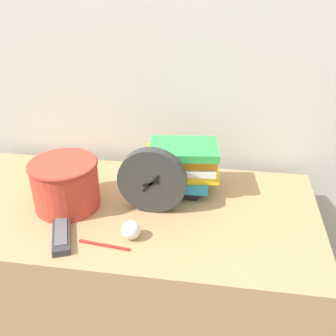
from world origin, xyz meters
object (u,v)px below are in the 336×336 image
at_px(desk_clock, 152,181).
at_px(crumpled_paper_ball, 131,230).
at_px(basket, 65,183).
at_px(pen, 104,245).
at_px(book_stack, 182,166).
at_px(tv_remote, 61,233).

distance_m(desk_clock, crumpled_paper_ball, 0.17).
height_order(basket, pen, basket).
height_order(book_stack, tv_remote, book_stack).
xyz_separation_m(tv_remote, crumpled_paper_ball, (0.20, 0.02, 0.02)).
bearing_deg(book_stack, crumpled_paper_ball, -111.12).
xyz_separation_m(book_stack, tv_remote, (-0.31, -0.31, -0.08)).
bearing_deg(crumpled_paper_ball, book_stack, 68.88).
height_order(book_stack, basket, book_stack).
xyz_separation_m(basket, tv_remote, (0.04, -0.15, -0.07)).
bearing_deg(basket, crumpled_paper_ball, -28.61).
distance_m(desk_clock, pen, 0.24).
bearing_deg(tv_remote, basket, 104.33).
distance_m(desk_clock, basket, 0.28).
height_order(book_stack, crumpled_paper_ball, book_stack).
bearing_deg(pen, desk_clock, 62.52).
height_order(crumpled_paper_ball, pen, crumpled_paper_ball).
bearing_deg(book_stack, desk_clock, -118.71).
distance_m(book_stack, crumpled_paper_ball, 0.32).
bearing_deg(desk_clock, pen, -117.48).
bearing_deg(book_stack, tv_remote, -135.29).
bearing_deg(crumpled_paper_ball, pen, -144.71).
height_order(desk_clock, tv_remote, desk_clock).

